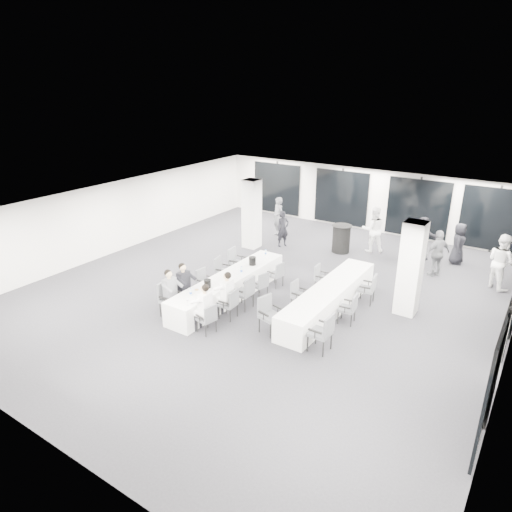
{
  "coord_description": "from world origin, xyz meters",
  "views": [
    {
      "loc": [
        7.18,
        -11.49,
        6.44
      ],
      "look_at": [
        -0.33,
        -0.2,
        1.2
      ],
      "focal_mm": 32.0,
      "sensor_mm": 36.0,
      "label": 1
    }
  ],
  "objects_px": {
    "chair_main_right_near": "(208,317)",
    "chair_side_left_near": "(268,312)",
    "banquet_table_main": "(229,287)",
    "chair_side_left_mid": "(298,293)",
    "standing_guest_d": "(438,250)",
    "ice_bucket_far": "(252,261)",
    "ice_bucket_near": "(208,284)",
    "chair_main_left_near": "(167,297)",
    "standing_guest_g": "(278,214)",
    "chair_main_right_mid": "(246,291)",
    "standing_guest_a": "(283,227)",
    "standing_guest_b": "(374,227)",
    "chair_side_right_near": "(323,331)",
    "chair_main_right_second": "(230,302)",
    "chair_main_left_mid": "(204,280)",
    "chair_side_left_far": "(321,276)",
    "cocktail_table": "(341,238)",
    "banquet_table_side": "(329,299)",
    "chair_main_left_far": "(236,261)",
    "chair_side_right_mid": "(350,307)",
    "standing_guest_e": "(459,241)",
    "chair_main_left_second": "(182,292)",
    "chair_main_left_fourth": "(222,269)",
    "chair_side_right_far": "(369,287)",
    "standing_guest_h": "(502,258)",
    "chair_main_right_fourth": "(261,283)",
    "standing_guest_f": "(422,235)",
    "chair_main_right_far": "(277,273)"
  },
  "relations": [
    {
      "from": "chair_side_left_near",
      "to": "standing_guest_e",
      "type": "bearing_deg",
      "value": 172.18
    },
    {
      "from": "chair_main_right_second",
      "to": "chair_main_right_far",
      "type": "height_order",
      "value": "chair_main_right_second"
    },
    {
      "from": "chair_side_right_near",
      "to": "chair_main_right_second",
      "type": "bearing_deg",
      "value": 90.18
    },
    {
      "from": "chair_main_right_mid",
      "to": "chair_side_left_near",
      "type": "relative_size",
      "value": 1.0
    },
    {
      "from": "chair_main_right_second",
      "to": "standing_guest_g",
      "type": "height_order",
      "value": "standing_guest_g"
    },
    {
      "from": "chair_main_left_mid",
      "to": "chair_side_left_far",
      "type": "relative_size",
      "value": 0.99
    },
    {
      "from": "chair_side_right_far",
      "to": "ice_bucket_far",
      "type": "height_order",
      "value": "ice_bucket_far"
    },
    {
      "from": "chair_main_right_second",
      "to": "chair_side_left_far",
      "type": "relative_size",
      "value": 1.05
    },
    {
      "from": "chair_main_left_mid",
      "to": "chair_side_left_far",
      "type": "height_order",
      "value": "chair_side_left_far"
    },
    {
      "from": "standing_guest_d",
      "to": "chair_main_left_second",
      "type": "bearing_deg",
      "value": -5.69
    },
    {
      "from": "standing_guest_b",
      "to": "standing_guest_g",
      "type": "xyz_separation_m",
      "value": [
        -4.15,
        -0.42,
        -0.06
      ]
    },
    {
      "from": "chair_side_left_near",
      "to": "standing_guest_f",
      "type": "relative_size",
      "value": 0.53
    },
    {
      "from": "chair_main_left_near",
      "to": "chair_side_right_mid",
      "type": "distance_m",
      "value": 5.23
    },
    {
      "from": "chair_main_right_second",
      "to": "standing_guest_h",
      "type": "distance_m",
      "value": 9.0
    },
    {
      "from": "chair_main_right_near",
      "to": "chair_side_left_near",
      "type": "height_order",
      "value": "chair_side_left_near"
    },
    {
      "from": "banquet_table_side",
      "to": "chair_main_right_second",
      "type": "height_order",
      "value": "chair_main_right_second"
    },
    {
      "from": "standing_guest_g",
      "to": "ice_bucket_near",
      "type": "bearing_deg",
      "value": -46.83
    },
    {
      "from": "chair_side_left_far",
      "to": "standing_guest_a",
      "type": "height_order",
      "value": "standing_guest_a"
    },
    {
      "from": "chair_main_left_fourth",
      "to": "chair_side_right_far",
      "type": "xyz_separation_m",
      "value": [
        4.62,
        1.38,
        -0.0
      ]
    },
    {
      "from": "chair_main_right_mid",
      "to": "standing_guest_g",
      "type": "height_order",
      "value": "standing_guest_g"
    },
    {
      "from": "chair_main_left_near",
      "to": "standing_guest_h",
      "type": "bearing_deg",
      "value": 125.17
    },
    {
      "from": "standing_guest_e",
      "to": "ice_bucket_near",
      "type": "height_order",
      "value": "standing_guest_e"
    },
    {
      "from": "chair_main_right_mid",
      "to": "standing_guest_a",
      "type": "distance_m",
      "value": 5.73
    },
    {
      "from": "standing_guest_h",
      "to": "standing_guest_g",
      "type": "bearing_deg",
      "value": 36.21
    },
    {
      "from": "chair_main_left_far",
      "to": "chair_main_right_second",
      "type": "bearing_deg",
      "value": 26.85
    },
    {
      "from": "standing_guest_a",
      "to": "ice_bucket_near",
      "type": "bearing_deg",
      "value": -143.25
    },
    {
      "from": "chair_main_right_second",
      "to": "chair_main_left_mid",
      "type": "bearing_deg",
      "value": 60.51
    },
    {
      "from": "chair_side_left_far",
      "to": "standing_guest_f",
      "type": "distance_m",
      "value": 5.05
    },
    {
      "from": "chair_main_left_far",
      "to": "chair_side_left_far",
      "type": "relative_size",
      "value": 1.18
    },
    {
      "from": "standing_guest_h",
      "to": "ice_bucket_far",
      "type": "height_order",
      "value": "standing_guest_h"
    },
    {
      "from": "banquet_table_side",
      "to": "standing_guest_g",
      "type": "bearing_deg",
      "value": 133.42
    },
    {
      "from": "ice_bucket_near",
      "to": "chair_main_left_second",
      "type": "bearing_deg",
      "value": -162.18
    },
    {
      "from": "banquet_table_main",
      "to": "chair_side_left_mid",
      "type": "distance_m",
      "value": 2.21
    },
    {
      "from": "chair_side_left_far",
      "to": "chair_main_right_fourth",
      "type": "bearing_deg",
      "value": -44.75
    },
    {
      "from": "banquet_table_side",
      "to": "chair_main_left_far",
      "type": "relative_size",
      "value": 4.89
    },
    {
      "from": "standing_guest_b",
      "to": "banquet_table_main",
      "type": "bearing_deg",
      "value": 40.4
    },
    {
      "from": "standing_guest_d",
      "to": "ice_bucket_far",
      "type": "bearing_deg",
      "value": -13.78
    },
    {
      "from": "chair_main_left_near",
      "to": "ice_bucket_far",
      "type": "relative_size",
      "value": 3.74
    },
    {
      "from": "chair_main_left_far",
      "to": "chair_main_right_near",
      "type": "height_order",
      "value": "chair_main_left_far"
    },
    {
      "from": "cocktail_table",
      "to": "standing_guest_g",
      "type": "relative_size",
      "value": 0.56
    },
    {
      "from": "chair_main_left_fourth",
      "to": "standing_guest_f",
      "type": "xyz_separation_m",
      "value": [
        4.9,
        6.05,
        0.42
      ]
    },
    {
      "from": "chair_side_left_mid",
      "to": "chair_side_right_mid",
      "type": "relative_size",
      "value": 0.97
    },
    {
      "from": "cocktail_table",
      "to": "chair_main_left_fourth",
      "type": "relative_size",
      "value": 1.16
    },
    {
      "from": "cocktail_table",
      "to": "chair_main_right_near",
      "type": "bearing_deg",
      "value": -92.92
    },
    {
      "from": "chair_main_left_far",
      "to": "chair_main_right_mid",
      "type": "bearing_deg",
      "value": 36.67
    },
    {
      "from": "chair_main_left_mid",
      "to": "chair_side_right_near",
      "type": "xyz_separation_m",
      "value": [
        4.62,
        -0.9,
        0.11
      ]
    },
    {
      "from": "banquet_table_side",
      "to": "chair_main_right_mid",
      "type": "distance_m",
      "value": 2.49
    },
    {
      "from": "ice_bucket_near",
      "to": "ice_bucket_far",
      "type": "distance_m",
      "value": 2.19
    },
    {
      "from": "chair_main_left_far",
      "to": "standing_guest_f",
      "type": "bearing_deg",
      "value": 130.59
    },
    {
      "from": "chair_main_left_near",
      "to": "standing_guest_g",
      "type": "relative_size",
      "value": 0.51
    }
  ]
}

